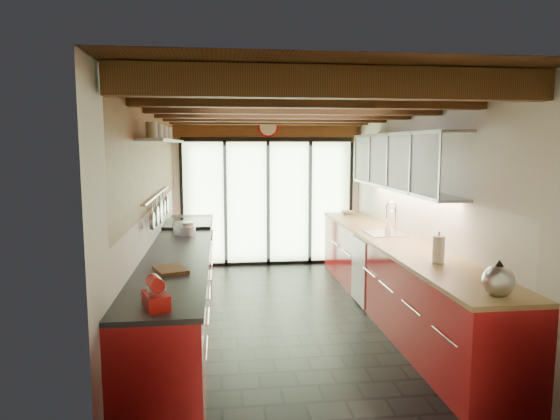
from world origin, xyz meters
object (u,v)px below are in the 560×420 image
object	(u,v)px
kettle	(498,279)
bowl	(347,213)
paper_towel	(439,250)
stand_mixer	(156,295)
soap_bottle	(388,229)

from	to	relation	value
kettle	bowl	xyz separation A→B (m)	(0.00, 4.50, -0.10)
paper_towel	bowl	bearing A→B (deg)	90.00
kettle	bowl	bearing A→B (deg)	90.00
stand_mixer	paper_towel	bearing A→B (deg)	22.25
soap_bottle	bowl	bearing A→B (deg)	90.00
stand_mixer	kettle	xyz separation A→B (m)	(2.54, -0.01, 0.03)
soap_bottle	stand_mixer	bearing A→B (deg)	-135.56
stand_mixer	soap_bottle	world-z (taller)	stand_mixer
stand_mixer	paper_towel	xyz separation A→B (m)	(2.54, 1.04, 0.04)
stand_mixer	soap_bottle	distance (m)	3.56
paper_towel	bowl	size ratio (longest dim) A/B	1.48
stand_mixer	kettle	bearing A→B (deg)	-0.14
soap_bottle	kettle	bearing A→B (deg)	-90.00
kettle	stand_mixer	bearing A→B (deg)	179.86
soap_bottle	bowl	distance (m)	2.00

